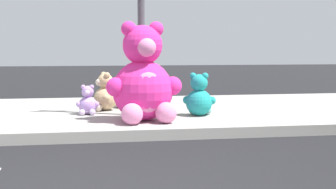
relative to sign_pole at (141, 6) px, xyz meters
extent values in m
cube|color=#9E9B93|center=(-1.00, 0.80, -1.77)|extent=(28.00, 4.40, 0.15)
cylinder|color=#4C4C51|center=(0.00, 0.00, -0.10)|extent=(0.11, 0.11, 3.20)
sphere|color=#F22D93|center=(-0.05, -0.55, -1.26)|extent=(0.88, 0.88, 0.88)
ellipsoid|color=pink|center=(-0.01, -0.86, -1.26)|extent=(0.50, 0.25, 0.57)
sphere|color=#F22D93|center=(-0.05, -0.55, -0.60)|extent=(0.58, 0.58, 0.58)
sphere|color=pink|center=(-0.02, -0.79, -0.63)|extent=(0.26, 0.26, 0.26)
sphere|color=#F22D93|center=(0.15, -0.53, -0.37)|extent=(0.22, 0.22, 0.22)
sphere|color=#F22D93|center=(0.38, -0.61, -1.19)|extent=(0.28, 0.28, 0.28)
sphere|color=pink|center=(0.23, -0.89, -1.55)|extent=(0.30, 0.30, 0.30)
sphere|color=#F22D93|center=(-0.25, -0.57, -0.37)|extent=(0.22, 0.22, 0.22)
sphere|color=#F22D93|center=(-0.45, -0.71, -1.19)|extent=(0.28, 0.28, 0.28)
sphere|color=pink|center=(-0.25, -0.95, -1.55)|extent=(0.30, 0.30, 0.30)
sphere|color=#8CD133|center=(0.34, 0.63, -1.49)|extent=(0.42, 0.42, 0.42)
ellipsoid|color=#B8DE87|center=(0.19, 0.66, -1.49)|extent=(0.14, 0.24, 0.27)
sphere|color=#8CD133|center=(0.34, 0.63, -1.18)|extent=(0.27, 0.27, 0.27)
sphere|color=#B8DE87|center=(0.22, 0.65, -1.20)|extent=(0.12, 0.12, 0.12)
sphere|color=#8CD133|center=(0.32, 0.54, -1.07)|extent=(0.10, 0.10, 0.10)
sphere|color=#8CD133|center=(0.24, 0.45, -1.46)|extent=(0.13, 0.13, 0.13)
sphere|color=#B8DE87|center=(0.14, 0.55, -1.63)|extent=(0.14, 0.14, 0.14)
sphere|color=#8CD133|center=(0.36, 0.72, -1.07)|extent=(0.10, 0.10, 0.10)
sphere|color=#8CD133|center=(0.33, 0.83, -1.46)|extent=(0.13, 0.13, 0.13)
sphere|color=#B8DE87|center=(0.19, 0.78, -1.63)|extent=(0.14, 0.14, 0.14)
sphere|color=tan|center=(-0.52, 0.74, -1.50)|extent=(0.40, 0.40, 0.40)
ellipsoid|color=beige|center=(-0.66, 0.70, -1.50)|extent=(0.14, 0.23, 0.26)
sphere|color=tan|center=(-0.52, 0.74, -1.20)|extent=(0.26, 0.26, 0.26)
sphere|color=beige|center=(-0.63, 0.71, -1.22)|extent=(0.12, 0.12, 0.12)
sphere|color=tan|center=(-0.50, 0.65, -1.10)|extent=(0.10, 0.10, 0.10)
sphere|color=tan|center=(-0.52, 0.54, -1.47)|extent=(0.12, 0.12, 0.12)
sphere|color=beige|center=(-0.66, 0.59, -1.63)|extent=(0.14, 0.14, 0.14)
sphere|color=tan|center=(-0.55, 0.83, -1.10)|extent=(0.10, 0.10, 0.10)
sphere|color=tan|center=(-0.62, 0.91, -1.47)|extent=(0.12, 0.12, 0.12)
sphere|color=beige|center=(-0.72, 0.80, -1.63)|extent=(0.14, 0.14, 0.14)
sphere|color=#B28CD8|center=(-0.83, 0.27, -1.55)|extent=(0.29, 0.29, 0.29)
ellipsoid|color=silver|center=(-0.84, 0.17, -1.55)|extent=(0.17, 0.08, 0.19)
sphere|color=#B28CD8|center=(-0.83, 0.27, -1.33)|extent=(0.19, 0.19, 0.19)
sphere|color=silver|center=(-0.84, 0.19, -1.35)|extent=(0.09, 0.09, 0.09)
sphere|color=#B28CD8|center=(-0.76, 0.26, -1.26)|extent=(0.07, 0.07, 0.07)
sphere|color=#B28CD8|center=(-0.70, 0.22, -1.53)|extent=(0.09, 0.09, 0.09)
sphere|color=silver|center=(-0.76, 0.14, -1.65)|extent=(0.10, 0.10, 0.10)
sphere|color=#B28CD8|center=(-0.90, 0.28, -1.26)|extent=(0.07, 0.07, 0.07)
sphere|color=#B28CD8|center=(-0.97, 0.25, -1.53)|extent=(0.09, 0.09, 0.09)
sphere|color=silver|center=(-0.92, 0.15, -1.65)|extent=(0.10, 0.10, 0.10)
sphere|color=teal|center=(0.88, -0.19, -1.49)|extent=(0.41, 0.41, 0.41)
ellipsoid|color=#7BBFBC|center=(0.93, -0.05, -1.49)|extent=(0.25, 0.16, 0.27)
sphere|color=teal|center=(0.88, -0.19, -1.18)|extent=(0.27, 0.27, 0.27)
sphere|color=#7BBFBC|center=(0.92, -0.08, -1.20)|extent=(0.12, 0.12, 0.12)
sphere|color=teal|center=(0.79, -0.16, -1.07)|extent=(0.10, 0.10, 0.10)
sphere|color=teal|center=(0.71, -0.07, -1.46)|extent=(0.13, 0.13, 0.13)
sphere|color=#7BBFBC|center=(0.83, 0.01, -1.63)|extent=(0.14, 0.14, 0.14)
sphere|color=teal|center=(0.97, -0.22, -1.07)|extent=(0.10, 0.10, 0.10)
sphere|color=teal|center=(1.08, -0.21, -1.46)|extent=(0.13, 0.13, 0.13)
sphere|color=#7BBFBC|center=(1.05, -0.06, -1.63)|extent=(0.14, 0.14, 0.14)
sphere|color=olive|center=(-0.09, 1.09, -1.50)|extent=(0.40, 0.40, 0.40)
ellipsoid|color=tan|center=(-0.23, 1.11, -1.50)|extent=(0.13, 0.23, 0.26)
sphere|color=olive|center=(-0.09, 1.09, -1.20)|extent=(0.26, 0.26, 0.26)
sphere|color=tan|center=(-0.20, 1.11, -1.22)|extent=(0.12, 0.12, 0.12)
sphere|color=olive|center=(-0.11, 1.00, -1.10)|extent=(0.10, 0.10, 0.10)
sphere|color=olive|center=(-0.18, 0.91, -1.47)|extent=(0.12, 0.12, 0.12)
sphere|color=tan|center=(-0.28, 1.01, -1.63)|extent=(0.14, 0.14, 0.14)
sphere|color=olive|center=(-0.07, 1.17, -1.10)|extent=(0.10, 0.10, 0.10)
sphere|color=olive|center=(-0.10, 1.28, -1.47)|extent=(0.12, 0.12, 0.12)
sphere|color=tan|center=(-0.24, 1.23, -1.63)|extent=(0.14, 0.14, 0.14)
camera|label=1|loc=(-0.95, -7.76, -0.63)|focal=53.50mm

